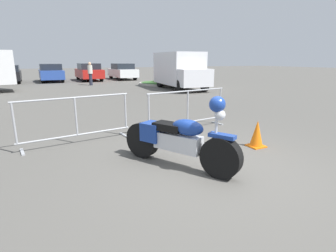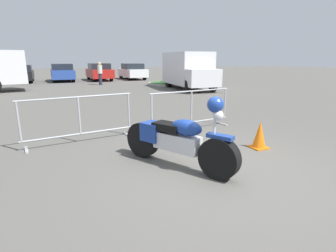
# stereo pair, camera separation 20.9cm
# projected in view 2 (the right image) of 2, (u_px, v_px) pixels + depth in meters

# --- Properties ---
(ground_plane) EXTENTS (120.00, 120.00, 0.00)m
(ground_plane) POSITION_uv_depth(u_px,v_px,m) (214.00, 169.00, 4.59)
(ground_plane) COLOR #54514C
(motorcycle) EXTENTS (1.29, 2.14, 1.32)m
(motorcycle) POSITION_uv_depth(u_px,v_px,m) (177.00, 139.00, 4.59)
(motorcycle) COLOR black
(motorcycle) RESTS_ON ground
(crowd_barrier_near) EXTENTS (2.49, 0.75, 1.07)m
(crowd_barrier_near) POSITION_uv_depth(u_px,v_px,m) (79.00, 119.00, 5.94)
(crowd_barrier_near) COLOR #9EA0A5
(crowd_barrier_near) RESTS_ON ground
(crowd_barrier_far) EXTENTS (2.49, 0.75, 1.07)m
(crowd_barrier_far) POSITION_uv_depth(u_px,v_px,m) (191.00, 109.00, 7.05)
(crowd_barrier_far) COLOR #9EA0A5
(crowd_barrier_far) RESTS_ON ground
(delivery_van) EXTENTS (2.32, 5.13, 2.31)m
(delivery_van) POSITION_uv_depth(u_px,v_px,m) (188.00, 69.00, 16.84)
(delivery_van) COLOR silver
(delivery_van) RESTS_ON ground
(parked_car_black) EXTENTS (1.80, 4.23, 1.42)m
(parked_car_black) POSITION_uv_depth(u_px,v_px,m) (22.00, 74.00, 21.93)
(parked_car_black) COLOR black
(parked_car_black) RESTS_ON ground
(parked_car_blue) EXTENTS (1.91, 4.48, 1.51)m
(parked_car_blue) POSITION_uv_depth(u_px,v_px,m) (62.00, 72.00, 23.04)
(parked_car_blue) COLOR #284799
(parked_car_blue) RESTS_ON ground
(parked_car_red) EXTENTS (1.94, 4.55, 1.53)m
(parked_car_red) POSITION_uv_depth(u_px,v_px,m) (99.00, 72.00, 24.06)
(parked_car_red) COLOR #B21E19
(parked_car_red) RESTS_ON ground
(parked_car_white) EXTENTS (1.89, 4.45, 1.50)m
(parked_car_white) POSITION_uv_depth(u_px,v_px,m) (132.00, 71.00, 25.40)
(parked_car_white) COLOR white
(parked_car_white) RESTS_ON ground
(pedestrian) EXTENTS (0.47, 0.47, 1.69)m
(pedestrian) POSITION_uv_depth(u_px,v_px,m) (100.00, 73.00, 19.53)
(pedestrian) COLOR #262838
(pedestrian) RESTS_ON ground
(planter_island) EXTENTS (3.82, 3.82, 1.19)m
(planter_island) POSITION_uv_depth(u_px,v_px,m) (174.00, 79.00, 20.29)
(planter_island) COLOR #ADA89E
(planter_island) RESTS_ON ground
(traffic_cone) EXTENTS (0.34, 0.34, 0.59)m
(traffic_cone) POSITION_uv_depth(u_px,v_px,m) (260.00, 135.00, 5.61)
(traffic_cone) COLOR orange
(traffic_cone) RESTS_ON ground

